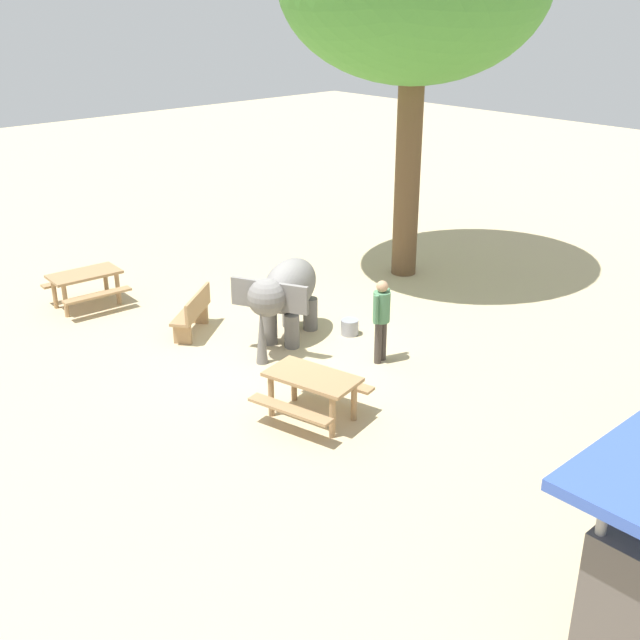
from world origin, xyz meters
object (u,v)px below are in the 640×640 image
Objects in this scene: picnic_table_far at (85,281)px; person_handler at (381,315)px; wooden_bench at (193,312)px; picnic_table_near at (312,386)px; elephant at (285,293)px; feed_bucket at (350,327)px.

person_handler is at bearing -62.25° from picnic_table_far.
wooden_bench is at bearing 14.49° from person_handler.
picnic_table_near is 7.05m from picnic_table_far.
picnic_table_near is at bearing 32.29° from elephant.
picnic_table_far is at bearing -57.70° from feed_bucket.
wooden_bench is 0.76× the size of picnic_table_near.
picnic_table_near reaches higher than feed_bucket.
elephant is 2.05m from person_handler.
person_handler is (-0.71, 1.92, -0.08)m from elephant.
picnic_table_far is at bearing 9.88° from person_handler.
feed_bucket is (-2.30, 2.19, -0.31)m from wooden_bench.
elephant is at bearing -60.87° from picnic_table_far.
person_handler is 6.91m from picnic_table_far.
elephant is 3.14m from picnic_table_near.
person_handler is at bearing 84.70° from elephant.
feed_bucket is (-3.20, 5.06, -0.43)m from picnic_table_far.
elephant reaches higher than feed_bucket.
wooden_bench is at bearing 159.73° from picnic_table_near.
person_handler is 1.19× the size of wooden_bench.
person_handler reaches higher than picnic_table_far.
picnic_table_far is (0.90, -2.86, 0.12)m from wooden_bench.
feed_bucket is at bearing -33.08° from person_handler.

